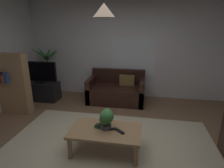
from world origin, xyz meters
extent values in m
cube|color=brown|center=(0.00, 0.00, -0.01)|extent=(5.54, 5.13, 0.02)
cube|color=beige|center=(0.00, -0.20, 0.00)|extent=(3.60, 2.82, 0.01)
cube|color=silver|center=(0.00, 2.59, 1.32)|extent=(5.66, 0.06, 2.65)
cube|color=white|center=(0.19, 2.56, 1.14)|extent=(1.22, 0.01, 1.04)
cube|color=black|center=(-0.19, 2.04, 0.21)|extent=(1.48, 0.85, 0.42)
cube|color=black|center=(-0.19, 2.40, 0.62)|extent=(1.48, 0.12, 0.40)
cube|color=black|center=(-0.87, 2.04, 0.32)|extent=(0.12, 0.85, 0.64)
cube|color=black|center=(0.48, 2.04, 0.32)|extent=(0.12, 0.85, 0.64)
cube|color=brown|center=(0.07, 2.22, 0.56)|extent=(0.40, 0.12, 0.28)
cube|color=#A87F56|center=(-0.04, -0.06, 0.38)|extent=(1.13, 0.66, 0.04)
cylinder|color=#A87F56|center=(-0.55, -0.33, 0.18)|extent=(0.07, 0.07, 0.36)
cylinder|color=#A87F56|center=(0.46, -0.33, 0.18)|extent=(0.07, 0.07, 0.36)
cylinder|color=#A87F56|center=(-0.55, 0.21, 0.18)|extent=(0.07, 0.07, 0.36)
cylinder|color=#A87F56|center=(0.46, 0.21, 0.18)|extent=(0.07, 0.07, 0.36)
cube|color=#387247|center=(-0.15, -0.01, 0.41)|extent=(0.17, 0.14, 0.02)
cube|color=black|center=(-0.15, -0.01, 0.44)|extent=(0.15, 0.12, 0.02)
cube|color=black|center=(0.20, -0.10, 0.41)|extent=(0.15, 0.14, 0.02)
cube|color=black|center=(0.06, -0.05, 0.41)|extent=(0.17, 0.10, 0.02)
cylinder|color=#4C4C51|center=(-0.05, -0.02, 0.44)|extent=(0.18, 0.18, 0.08)
sphere|color=#3D7F3D|center=(-0.06, -0.01, 0.54)|extent=(0.18, 0.18, 0.18)
sphere|color=#3D7F3D|center=(-0.02, -0.05, 0.63)|extent=(0.22, 0.22, 0.22)
sphere|color=#3D7F3D|center=(-0.02, 0.00, 0.65)|extent=(0.18, 0.18, 0.18)
cube|color=black|center=(-2.22, 1.81, 0.25)|extent=(0.90, 0.44, 0.50)
cube|color=black|center=(-2.22, 1.79, 0.81)|extent=(0.94, 0.05, 0.53)
cube|color=black|center=(-2.22, 1.77, 0.81)|extent=(0.90, 0.00, 0.49)
cube|color=black|center=(-2.22, 1.79, 0.52)|extent=(0.24, 0.16, 0.04)
cylinder|color=brown|center=(-2.23, 2.26, 0.15)|extent=(0.32, 0.32, 0.30)
cylinder|color=brown|center=(-2.23, 2.26, 0.71)|extent=(0.05, 0.05, 0.81)
cone|color=#2D6B33|center=(-2.06, 2.29, 1.20)|extent=(0.40, 0.17, 0.26)
cone|color=#2D6B33|center=(-2.12, 2.45, 1.21)|extent=(0.27, 0.47, 0.35)
cone|color=#2D6B33|center=(-2.26, 2.43, 1.23)|extent=(0.14, 0.39, 0.32)
cone|color=#2D6B33|center=(-2.44, 2.37, 1.22)|extent=(0.47, 0.36, 0.35)
cone|color=#2D6B33|center=(-2.41, 2.17, 1.24)|extent=(0.43, 0.30, 0.38)
cone|color=#2D6B33|center=(-2.27, 2.10, 1.18)|extent=(0.16, 0.37, 0.26)
cone|color=#2D6B33|center=(-2.12, 2.10, 1.17)|extent=(0.27, 0.40, 0.28)
cube|color=#A87F56|center=(-2.40, 0.99, 0.70)|extent=(0.70, 0.22, 1.40)
cube|color=#99663F|center=(-2.63, 0.87, 0.86)|extent=(0.03, 0.16, 0.19)
cube|color=#2D4C8C|center=(-2.60, 0.87, 0.86)|extent=(0.03, 0.16, 0.18)
cube|color=black|center=(-2.56, 0.87, 0.89)|extent=(0.04, 0.16, 0.23)
cube|color=#99663F|center=(-2.52, 0.87, 0.86)|extent=(0.03, 0.16, 0.17)
cube|color=#B22D2D|center=(-2.48, 0.87, 0.87)|extent=(0.03, 0.16, 0.21)
cube|color=#2D4C8C|center=(-2.44, 0.87, 0.89)|extent=(0.03, 0.16, 0.23)
cube|color=#2D4C8C|center=(-2.40, 0.87, 0.88)|extent=(0.04, 0.16, 0.21)
cone|color=tan|center=(-0.04, -0.06, 2.17)|extent=(0.30, 0.30, 0.18)
camera|label=1|loc=(0.51, -2.60, 1.99)|focal=29.87mm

